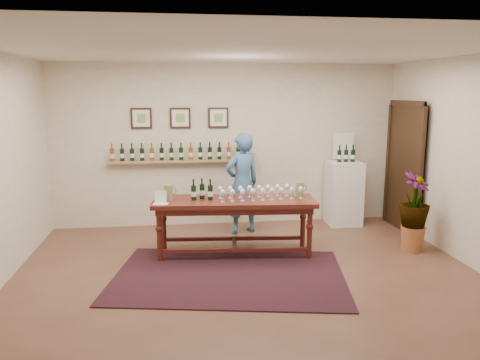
{
  "coord_description": "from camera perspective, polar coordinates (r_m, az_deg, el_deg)",
  "views": [
    {
      "loc": [
        -0.86,
        -5.59,
        2.32
      ],
      "look_at": [
        0.0,
        0.8,
        1.1
      ],
      "focal_mm": 35.0,
      "sensor_mm": 36.0,
      "label": 1
    }
  ],
  "objects": [
    {
      "name": "pitcher_left",
      "position": [
        6.66,
        -8.71,
        -1.51
      ],
      "size": [
        0.16,
        0.16,
        0.22
      ],
      "primitive_type": null,
      "rotation": [
        0.0,
        0.0,
        -0.14
      ],
      "color": "olive",
      "rests_on": "tasting_table"
    },
    {
      "name": "table_bottles",
      "position": [
        6.64,
        -4.65,
        -1.13
      ],
      "size": [
        0.28,
        0.17,
        0.29
      ],
      "primitive_type": null,
      "rotation": [
        0.0,
        0.0,
        -0.06
      ],
      "color": "black",
      "rests_on": "tasting_table"
    },
    {
      "name": "display_pedestal",
      "position": [
        8.47,
        12.5,
        -1.54
      ],
      "size": [
        0.57,
        0.57,
        1.12
      ],
      "primitive_type": "cube",
      "rotation": [
        0.0,
        0.0,
        -0.03
      ],
      "color": "white",
      "rests_on": "ground"
    },
    {
      "name": "info_sign",
      "position": [
        8.54,
        12.48,
        4.09
      ],
      "size": [
        0.37,
        0.03,
        0.51
      ],
      "primitive_type": "cube",
      "rotation": [
        0.0,
        0.0,
        -0.03
      ],
      "color": "white",
      "rests_on": "display_pedestal"
    },
    {
      "name": "menu_card",
      "position": [
        6.48,
        -9.65,
        -2.07
      ],
      "size": [
        0.22,
        0.18,
        0.18
      ],
      "primitive_type": "cube",
      "rotation": [
        0.0,
        0.0,
        -0.18
      ],
      "color": "white",
      "rests_on": "tasting_table"
    },
    {
      "name": "tasting_table",
      "position": [
        6.69,
        -0.7,
        -3.39
      ],
      "size": [
        2.35,
        0.93,
        0.81
      ],
      "rotation": [
        0.0,
        0.0,
        -0.09
      ],
      "color": "#411610",
      "rests_on": "ground"
    },
    {
      "name": "table_glasses",
      "position": [
        6.7,
        2.52,
        -1.49
      ],
      "size": [
        1.33,
        0.38,
        0.18
      ],
      "primitive_type": null,
      "rotation": [
        0.0,
        0.0,
        0.06
      ],
      "color": "white",
      "rests_on": "tasting_table"
    },
    {
      "name": "pedestal_bottles",
      "position": [
        8.3,
        12.82,
        3.27
      ],
      "size": [
        0.33,
        0.1,
        0.33
      ],
      "primitive_type": null,
      "rotation": [
        0.0,
        0.0,
        -0.03
      ],
      "color": "black",
      "rests_on": "display_pedestal"
    },
    {
      "name": "potted_plant",
      "position": [
        7.3,
        20.46,
        -3.68
      ],
      "size": [
        0.75,
        0.75,
        1.01
      ],
      "rotation": [
        0.0,
        0.0,
        0.69
      ],
      "color": "#A45E36",
      "rests_on": "ground"
    },
    {
      "name": "ground",
      "position": [
        6.11,
        1.03,
        -11.59
      ],
      "size": [
        6.0,
        6.0,
        0.0
      ],
      "primitive_type": "plane",
      "color": "brown",
      "rests_on": "ground"
    },
    {
      "name": "rug",
      "position": [
        6.09,
        -1.33,
        -11.59
      ],
      "size": [
        3.22,
        2.45,
        0.02
      ],
      "primitive_type": "cube",
      "rotation": [
        0.0,
        0.0,
        -0.19
      ],
      "color": "#4D180D",
      "rests_on": "ground"
    },
    {
      "name": "person",
      "position": [
        7.69,
        0.26,
        -0.43
      ],
      "size": [
        0.71,
        0.58,
        1.67
      ],
      "primitive_type": "imported",
      "rotation": [
        0.0,
        0.0,
        3.49
      ],
      "color": "#3D6790",
      "rests_on": "ground"
    },
    {
      "name": "pitcher_right",
      "position": [
        6.86,
        7.26,
        -1.13
      ],
      "size": [
        0.15,
        0.15,
        0.22
      ],
      "primitive_type": null,
      "rotation": [
        0.0,
        0.0,
        -0.11
      ],
      "color": "olive",
      "rests_on": "tasting_table"
    },
    {
      "name": "room_shell",
      "position": [
        8.11,
        13.93,
        1.89
      ],
      "size": [
        6.0,
        6.0,
        6.0
      ],
      "color": "beige",
      "rests_on": "ground"
    }
  ]
}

